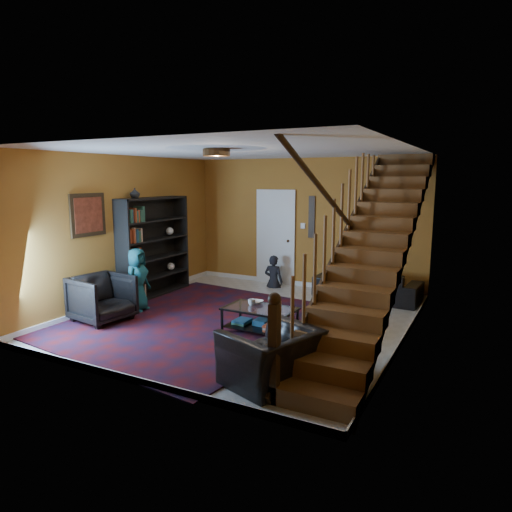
{
  "coord_description": "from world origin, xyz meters",
  "views": [
    {
      "loc": [
        3.64,
        -6.5,
        2.38
      ],
      "look_at": [
        0.02,
        0.4,
        1.04
      ],
      "focal_mm": 32.0,
      "sensor_mm": 36.0,
      "label": 1
    }
  ],
  "objects_px": {
    "bookshelf": "(155,249)",
    "coffee_table": "(260,319)",
    "armchair_left": "(102,298)",
    "armchair_right": "(271,357)",
    "sofa": "(367,285)"
  },
  "relations": [
    {
      "from": "bookshelf",
      "to": "coffee_table",
      "type": "relative_size",
      "value": 1.83
    },
    {
      "from": "armchair_left",
      "to": "coffee_table",
      "type": "relative_size",
      "value": 0.8
    },
    {
      "from": "armchair_left",
      "to": "armchair_right",
      "type": "distance_m",
      "value": 3.61
    },
    {
      "from": "bookshelf",
      "to": "armchair_left",
      "type": "relative_size",
      "value": 2.3
    },
    {
      "from": "coffee_table",
      "to": "armchair_left",
      "type": "bearing_deg",
      "value": -165.15
    },
    {
      "from": "armchair_left",
      "to": "armchair_right",
      "type": "bearing_deg",
      "value": -94.93
    },
    {
      "from": "sofa",
      "to": "armchair_right",
      "type": "xyz_separation_m",
      "value": [
        -0.03,
        -4.29,
        0.03
      ]
    },
    {
      "from": "bookshelf",
      "to": "sofa",
      "type": "xyz_separation_m",
      "value": [
        3.9,
        1.7,
        -0.67
      ]
    },
    {
      "from": "sofa",
      "to": "armchair_left",
      "type": "height_order",
      "value": "armchair_left"
    },
    {
      "from": "coffee_table",
      "to": "armchair_right",
      "type": "bearing_deg",
      "value": -58.52
    },
    {
      "from": "armchair_right",
      "to": "coffee_table",
      "type": "height_order",
      "value": "armchair_right"
    },
    {
      "from": "armchair_right",
      "to": "coffee_table",
      "type": "xyz_separation_m",
      "value": [
        -0.92,
        1.5,
        -0.1
      ]
    },
    {
      "from": "sofa",
      "to": "armchair_right",
      "type": "height_order",
      "value": "armchair_right"
    },
    {
      "from": "armchair_right",
      "to": "armchair_left",
      "type": "bearing_deg",
      "value": -83.77
    },
    {
      "from": "bookshelf",
      "to": "sofa",
      "type": "bearing_deg",
      "value": 23.53
    }
  ]
}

